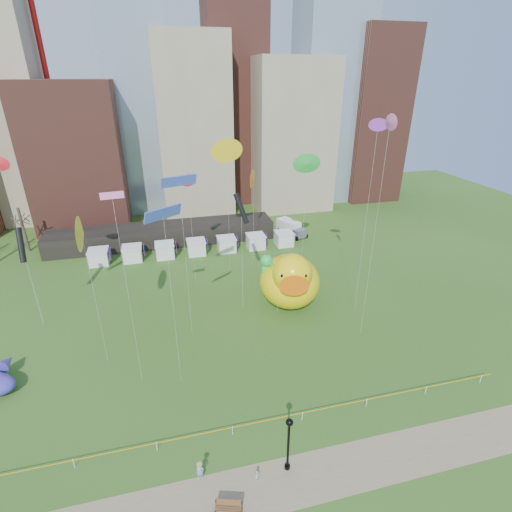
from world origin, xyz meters
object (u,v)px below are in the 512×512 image
object	(u,v)px
park_bench	(229,506)
toddler	(257,475)
small_duck	(282,265)
seahorse_purple	(278,287)
lamppost	(289,439)
big_duck	(290,279)
seahorse_green	(266,268)
box_truck	(290,228)
woman	(200,472)

from	to	relation	value
park_bench	toddler	xyz separation A→B (m)	(2.39, 1.75, -0.10)
small_duck	seahorse_purple	size ratio (longest dim) A/B	0.91
seahorse_purple	park_bench	bearing A→B (deg)	-123.39
small_duck	lamppost	xyz separation A→B (m)	(-8.85, -29.34, 1.53)
toddler	small_duck	bearing A→B (deg)	81.94
big_duck	seahorse_green	xyz separation A→B (m)	(-2.77, 1.32, 1.22)
small_duck	lamppost	size ratio (longest dim) A/B	0.90
park_bench	lamppost	xyz separation A→B (m)	(4.79, 1.99, 2.63)
big_duck	lamppost	bearing A→B (deg)	-94.77
big_duck	lamppost	world-z (taller)	big_duck
lamppost	seahorse_purple	bearing A→B (deg)	74.97
big_duck	small_duck	world-z (taller)	big_duck
big_duck	box_truck	size ratio (longest dim) A/B	1.75
seahorse_purple	woman	distance (m)	23.08
big_duck	seahorse_green	bearing A→B (deg)	168.80
seahorse_purple	lamppost	world-z (taller)	lamppost
park_bench	lamppost	size ratio (longest dim) A/B	0.37
big_duck	lamppost	xyz separation A→B (m)	(-7.39, -21.46, -0.54)
big_duck	lamppost	size ratio (longest dim) A/B	2.19
seahorse_green	park_bench	world-z (taller)	seahorse_green
box_truck	seahorse_green	bearing A→B (deg)	-139.09
woman	toddler	distance (m)	4.09
big_duck	park_bench	size ratio (longest dim) A/B	5.99
box_truck	woman	distance (m)	48.65
seahorse_purple	box_truck	size ratio (longest dim) A/B	0.79
park_bench	woman	size ratio (longest dim) A/B	1.24
woman	small_duck	bearing A→B (deg)	76.47
big_duck	park_bench	xyz separation A→B (m)	(-12.18, -23.45, -3.17)
park_bench	toddler	size ratio (longest dim) A/B	2.43
seahorse_green	box_truck	world-z (taller)	seahorse_green
seahorse_purple	woman	xyz separation A→B (m)	(-11.82, -19.64, -2.67)
woman	toddler	size ratio (longest dim) A/B	1.95
seahorse_purple	small_duck	bearing A→B (deg)	60.59
seahorse_green	seahorse_purple	size ratio (longest dim) A/B	1.33
seahorse_purple	woman	size ratio (longest dim) A/B	3.34
small_duck	woman	xyz separation A→B (m)	(-15.21, -28.62, -0.84)
lamppost	toddler	xyz separation A→B (m)	(-2.40, -0.24, -2.73)
park_bench	seahorse_purple	bearing A→B (deg)	82.85
lamppost	toddler	size ratio (longest dim) A/B	6.63
box_truck	small_duck	bearing A→B (deg)	-136.04
small_duck	box_truck	size ratio (longest dim) A/B	0.72
seahorse_green	seahorse_purple	world-z (taller)	seahorse_green
box_truck	seahorse_purple	bearing A→B (deg)	-135.04
lamppost	woman	size ratio (longest dim) A/B	3.39
big_duck	woman	size ratio (longest dim) A/B	7.44
seahorse_green	toddler	world-z (taller)	seahorse_green
park_bench	woman	world-z (taller)	woman
lamppost	box_truck	bearing A→B (deg)	70.93
small_duck	toddler	world-z (taller)	small_duck
park_bench	woman	bearing A→B (deg)	137.49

